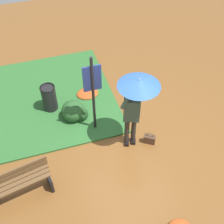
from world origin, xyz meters
The scene contains 9 objects.
ground_plane centered at (0.00, 0.00, 0.00)m, with size 18.00×18.00×0.00m, color brown.
grass_verge centered at (-2.27, 2.31, 0.03)m, with size 4.80×4.00×0.05m.
person_with_umbrella centered at (0.08, 0.06, 1.55)m, with size 0.96×0.96×2.04m.
info_sign_post centered at (-0.73, 0.78, 1.44)m, with size 0.44×0.07×2.30m.
handbag centered at (0.47, -0.13, 0.13)m, with size 0.33×0.28×0.37m.
park_bench centered at (-2.80, -0.60, 0.40)m, with size 1.41×0.64×0.75m.
trash_bin centered at (-1.74, 1.84, 0.42)m, with size 0.42×0.42×0.83m.
shrub_cluster centered at (-1.16, 1.28, 0.27)m, with size 0.70×0.64×0.57m.
leaf_pile_near_person centered at (-0.60, 2.09, 0.07)m, with size 0.66×0.53×0.15m.
Camera 1 is at (-1.88, -4.38, 6.02)m, focal length 47.31 mm.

